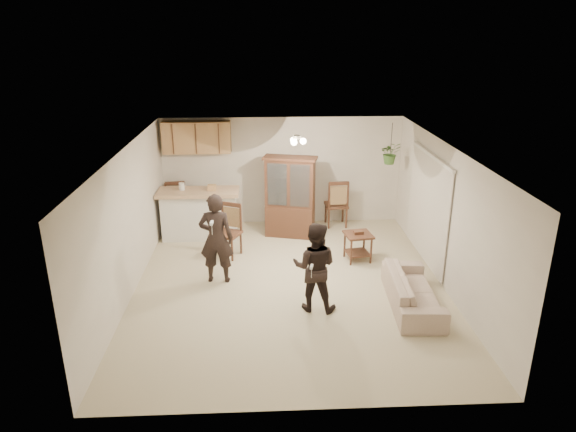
{
  "coord_description": "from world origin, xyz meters",
  "views": [
    {
      "loc": [
        -0.44,
        -8.28,
        4.37
      ],
      "look_at": [
        -0.01,
        0.4,
        1.18
      ],
      "focal_mm": 32.0,
      "sensor_mm": 36.0,
      "label": 1
    }
  ],
  "objects_px": {
    "adult": "(216,235)",
    "sofa": "(413,286)",
    "chair_bar": "(177,217)",
    "child": "(315,271)",
    "china_hutch": "(290,198)",
    "side_table": "(358,246)",
    "chair_hutch_right": "(336,212)",
    "chair_hutch_left": "(228,242)"
  },
  "relations": [
    {
      "from": "child",
      "to": "chair_hutch_right",
      "type": "distance_m",
      "value": 3.9
    },
    {
      "from": "sofa",
      "to": "china_hutch",
      "type": "height_order",
      "value": "china_hutch"
    },
    {
      "from": "china_hutch",
      "to": "side_table",
      "type": "height_order",
      "value": "china_hutch"
    },
    {
      "from": "child",
      "to": "chair_hutch_left",
      "type": "bearing_deg",
      "value": -40.79
    },
    {
      "from": "adult",
      "to": "child",
      "type": "distance_m",
      "value": 1.99
    },
    {
      "from": "adult",
      "to": "side_table",
      "type": "xyz_separation_m",
      "value": [
        2.71,
        0.76,
        -0.61
      ]
    },
    {
      "from": "adult",
      "to": "chair_bar",
      "type": "relative_size",
      "value": 1.65
    },
    {
      "from": "adult",
      "to": "child",
      "type": "relative_size",
      "value": 1.33
    },
    {
      "from": "china_hutch",
      "to": "side_table",
      "type": "distance_m",
      "value": 1.97
    },
    {
      "from": "china_hutch",
      "to": "chair_hutch_left",
      "type": "distance_m",
      "value": 1.78
    },
    {
      "from": "child",
      "to": "side_table",
      "type": "distance_m",
      "value": 2.15
    },
    {
      "from": "side_table",
      "to": "chair_hutch_right",
      "type": "bearing_deg",
      "value": 94.88
    },
    {
      "from": "china_hutch",
      "to": "sofa",
      "type": "bearing_deg",
      "value": -45.61
    },
    {
      "from": "sofa",
      "to": "adult",
      "type": "height_order",
      "value": "adult"
    },
    {
      "from": "china_hutch",
      "to": "chair_hutch_right",
      "type": "distance_m",
      "value": 1.37
    },
    {
      "from": "adult",
      "to": "chair_hutch_left",
      "type": "distance_m",
      "value": 1.25
    },
    {
      "from": "sofa",
      "to": "child",
      "type": "height_order",
      "value": "child"
    },
    {
      "from": "child",
      "to": "china_hutch",
      "type": "height_order",
      "value": "china_hutch"
    },
    {
      "from": "child",
      "to": "chair_hutch_left",
      "type": "relative_size",
      "value": 1.25
    },
    {
      "from": "chair_hutch_left",
      "to": "chair_bar",
      "type": "bearing_deg",
      "value": 153.67
    },
    {
      "from": "adult",
      "to": "chair_hutch_right",
      "type": "distance_m",
      "value": 3.76
    },
    {
      "from": "china_hutch",
      "to": "chair_hutch_left",
      "type": "xyz_separation_m",
      "value": [
        -1.32,
        -1.04,
        -0.58
      ]
    },
    {
      "from": "side_table",
      "to": "chair_hutch_right",
      "type": "height_order",
      "value": "chair_hutch_right"
    },
    {
      "from": "chair_hutch_left",
      "to": "china_hutch",
      "type": "bearing_deg",
      "value": 62.39
    },
    {
      "from": "adult",
      "to": "side_table",
      "type": "distance_m",
      "value": 2.88
    },
    {
      "from": "sofa",
      "to": "chair_bar",
      "type": "relative_size",
      "value": 1.72
    },
    {
      "from": "china_hutch",
      "to": "chair_hutch_left",
      "type": "relative_size",
      "value": 1.67
    },
    {
      "from": "adult",
      "to": "china_hutch",
      "type": "height_order",
      "value": "adult"
    },
    {
      "from": "sofa",
      "to": "chair_bar",
      "type": "bearing_deg",
      "value": 53.9
    },
    {
      "from": "child",
      "to": "china_hutch",
      "type": "bearing_deg",
      "value": -72.22
    },
    {
      "from": "chair_hutch_left",
      "to": "adult",
      "type": "bearing_deg",
      "value": -71.9
    },
    {
      "from": "china_hutch",
      "to": "chair_hutch_right",
      "type": "bearing_deg",
      "value": 41.4
    },
    {
      "from": "adult",
      "to": "sofa",
      "type": "bearing_deg",
      "value": 165.74
    },
    {
      "from": "adult",
      "to": "china_hutch",
      "type": "relative_size",
      "value": 1.0
    },
    {
      "from": "side_table",
      "to": "chair_hutch_left",
      "type": "bearing_deg",
      "value": 172.61
    },
    {
      "from": "adult",
      "to": "chair_bar",
      "type": "height_order",
      "value": "adult"
    },
    {
      "from": "chair_hutch_left",
      "to": "chair_hutch_right",
      "type": "distance_m",
      "value": 2.92
    },
    {
      "from": "china_hutch",
      "to": "chair_bar",
      "type": "bearing_deg",
      "value": -176.57
    },
    {
      "from": "china_hutch",
      "to": "chair_hutch_right",
      "type": "relative_size",
      "value": 1.59
    },
    {
      "from": "chair_hutch_left",
      "to": "sofa",
      "type": "bearing_deg",
      "value": -9.82
    },
    {
      "from": "chair_bar",
      "to": "chair_hutch_right",
      "type": "height_order",
      "value": "chair_hutch_right"
    },
    {
      "from": "chair_bar",
      "to": "chair_hutch_right",
      "type": "bearing_deg",
      "value": -7.6
    }
  ]
}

